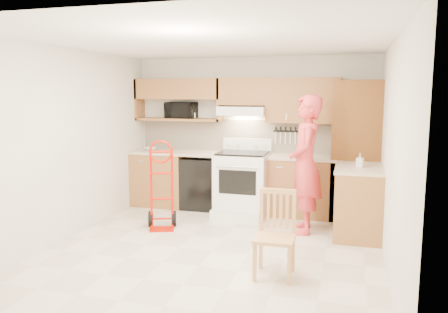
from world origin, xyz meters
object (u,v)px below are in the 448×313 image
at_px(microwave, 181,110).
at_px(hand_truck, 161,189).
at_px(person, 305,165).
at_px(dining_chair, 275,235).
at_px(range, 242,178).

relative_size(microwave, hand_truck, 0.43).
bearing_deg(hand_truck, person, -8.91).
bearing_deg(microwave, dining_chair, -47.58).
bearing_deg(microwave, person, -20.03).
xyz_separation_m(range, hand_truck, (-0.92, -1.00, -0.02)).
height_order(range, person, person).
bearing_deg(dining_chair, microwave, 127.01).
bearing_deg(dining_chair, person, 84.19).
distance_m(range, dining_chair, 2.42).
bearing_deg(range, person, -29.90).
xyz_separation_m(range, person, (1.04, -0.60, 0.36)).
bearing_deg(dining_chair, hand_truck, 144.79).
relative_size(microwave, range, 0.42).
xyz_separation_m(microwave, hand_truck, (0.24, -1.40, -1.06)).
distance_m(microwave, range, 1.61).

